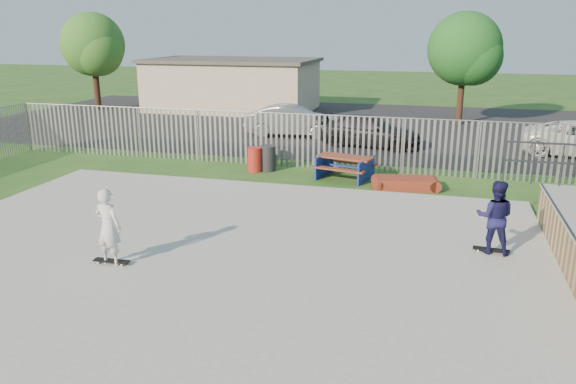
% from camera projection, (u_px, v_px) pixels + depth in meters
% --- Properties ---
extents(ground, '(120.00, 120.00, 0.00)m').
position_uv_depth(ground, '(210.00, 258.00, 12.71)').
color(ground, '#23531C').
rests_on(ground, ground).
extents(concrete_slab, '(15.00, 12.00, 0.15)m').
position_uv_depth(concrete_slab, '(210.00, 255.00, 12.69)').
color(concrete_slab, '#989893').
rests_on(concrete_slab, ground).
extents(fence, '(26.04, 16.02, 2.00)m').
position_uv_depth(fence, '(301.00, 171.00, 16.43)').
color(fence, gray).
rests_on(fence, ground).
extents(picnic_table, '(2.19, 1.95, 0.79)m').
position_uv_depth(picnic_table, '(345.00, 167.00, 19.37)').
color(picnic_table, brown).
rests_on(picnic_table, ground).
extents(funbox, '(1.95, 1.21, 0.36)m').
position_uv_depth(funbox, '(405.00, 183.00, 18.19)').
color(funbox, maroon).
rests_on(funbox, ground).
extents(trash_bin_red, '(0.53, 0.53, 0.88)m').
position_uv_depth(trash_bin_red, '(255.00, 159.00, 20.34)').
color(trash_bin_red, '#A42219').
rests_on(trash_bin_red, ground).
extents(trash_bin_grey, '(0.56, 0.56, 0.93)m').
position_uv_depth(trash_bin_grey, '(268.00, 158.00, 20.43)').
color(trash_bin_grey, '#242426').
rests_on(trash_bin_grey, ground).
extents(parking_lot, '(40.00, 18.00, 0.02)m').
position_uv_depth(parking_lot, '(347.00, 125.00, 30.32)').
color(parking_lot, black).
rests_on(parking_lot, ground).
extents(car_silver, '(4.64, 2.05, 1.48)m').
position_uv_depth(car_silver, '(293.00, 121.00, 26.87)').
color(car_silver, '#ACACB1').
rests_on(car_silver, parking_lot).
extents(car_dark, '(4.73, 2.39, 1.32)m').
position_uv_depth(car_dark, '(370.00, 131.00, 24.58)').
color(car_dark, black).
rests_on(car_dark, parking_lot).
extents(building, '(10.40, 6.40, 3.20)m').
position_uv_depth(building, '(233.00, 84.00, 35.58)').
color(building, beige).
rests_on(building, ground).
extents(tree_left, '(3.91, 3.91, 6.03)m').
position_uv_depth(tree_left, '(93.00, 45.00, 34.81)').
color(tree_left, '#382216').
rests_on(tree_left, ground).
extents(tree_mid, '(3.83, 3.83, 5.91)m').
position_uv_depth(tree_mid, '(465.00, 49.00, 29.38)').
color(tree_mid, '#3B2417').
rests_on(tree_mid, ground).
extents(skateboard_a, '(0.82, 0.27, 0.08)m').
position_uv_depth(skateboard_a, '(491.00, 251.00, 12.65)').
color(skateboard_a, black).
rests_on(skateboard_a, concrete_slab).
extents(skateboard_b, '(0.81, 0.23, 0.08)m').
position_uv_depth(skateboard_b, '(112.00, 262.00, 12.04)').
color(skateboard_b, black).
rests_on(skateboard_b, concrete_slab).
extents(skater_navy, '(0.87, 0.71, 1.67)m').
position_uv_depth(skater_navy, '(495.00, 217.00, 12.43)').
color(skater_navy, '#151441').
rests_on(skater_navy, concrete_slab).
extents(skater_white, '(0.66, 0.48, 1.67)m').
position_uv_depth(skater_white, '(108.00, 227.00, 11.82)').
color(skater_white, silver).
rests_on(skater_white, concrete_slab).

